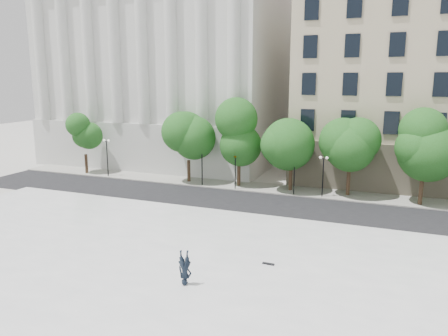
# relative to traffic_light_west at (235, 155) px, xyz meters

# --- Properties ---
(ground) EXTENTS (160.00, 160.00, 0.00)m
(ground) POSITION_rel_traffic_light_west_xyz_m (2.49, -22.30, -3.68)
(ground) COLOR beige
(ground) RESTS_ON ground
(plaza) EXTENTS (44.00, 22.00, 0.45)m
(plaza) POSITION_rel_traffic_light_west_xyz_m (2.49, -19.30, -3.45)
(plaza) COLOR white
(plaza) RESTS_ON ground
(street) EXTENTS (60.00, 8.00, 0.02)m
(street) POSITION_rel_traffic_light_west_xyz_m (2.49, -4.30, -3.67)
(street) COLOR black
(street) RESTS_ON ground
(far_sidewalk) EXTENTS (60.00, 4.00, 0.12)m
(far_sidewalk) POSITION_rel_traffic_light_west_xyz_m (2.49, 1.70, -3.62)
(far_sidewalk) COLOR #A8A59B
(far_sidewalk) RESTS_ON ground
(building_west) EXTENTS (31.50, 27.65, 25.60)m
(building_west) POSITION_rel_traffic_light_west_xyz_m (-14.51, 16.27, 9.21)
(building_west) COLOR silver
(building_west) RESTS_ON ground
(traffic_light_west) EXTENTS (0.57, 1.72, 4.18)m
(traffic_light_west) POSITION_rel_traffic_light_west_xyz_m (0.00, 0.00, 0.00)
(traffic_light_west) COLOR black
(traffic_light_west) RESTS_ON ground
(traffic_light_east) EXTENTS (0.71, 1.84, 4.22)m
(traffic_light_east) POSITION_rel_traffic_light_west_xyz_m (6.09, 0.00, 0.05)
(traffic_light_east) COLOR black
(traffic_light_east) RESTS_ON ground
(person_lying) EXTENTS (1.13, 2.04, 0.53)m
(person_lying) POSITION_rel_traffic_light_west_xyz_m (5.02, -21.59, -2.96)
(person_lying) COLOR black
(person_lying) RESTS_ON plaza
(skateboard) EXTENTS (0.72, 0.20, 0.07)m
(skateboard) POSITION_rel_traffic_light_west_xyz_m (8.45, -17.46, -3.19)
(skateboard) COLOR black
(skateboard) RESTS_ON plaza
(street_trees) EXTENTS (47.88, 5.29, 7.70)m
(street_trees) POSITION_rel_traffic_light_west_xyz_m (7.54, 1.25, 1.30)
(street_trees) COLOR #382619
(street_trees) RESTS_ON ground
(lamp_posts) EXTENTS (37.56, 0.28, 4.40)m
(lamp_posts) POSITION_rel_traffic_light_west_xyz_m (2.17, 0.30, -0.77)
(lamp_posts) COLOR black
(lamp_posts) RESTS_ON ground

